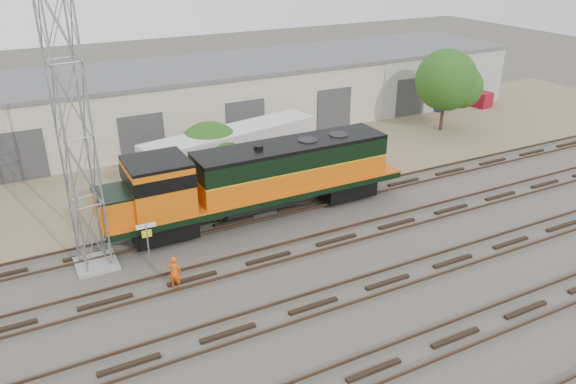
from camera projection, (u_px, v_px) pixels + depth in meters
name	position (u px, v px, depth m)	size (l,w,h in m)	color
ground	(352.00, 254.00, 28.62)	(140.00, 140.00, 0.00)	#47423A
dirt_strip	(237.00, 159.00, 40.71)	(80.00, 16.00, 0.02)	#726047
tracks	(388.00, 282.00, 26.17)	(80.00, 20.40, 0.28)	black
warehouse	(199.00, 98.00, 46.06)	(58.40, 10.40, 5.30)	beige
locomotive	(254.00, 179.00, 31.31)	(17.67, 3.10, 4.25)	black
signal_tower	(76.00, 141.00, 24.93)	(1.97, 1.97, 13.31)	gray
sign_post	(147.00, 236.00, 27.00)	(0.95, 0.07, 2.33)	gray
worker	(175.00, 272.00, 25.58)	(0.60, 0.39, 1.64)	#E8550C
semi_trailer	(236.00, 149.00, 36.00)	(12.20, 4.79, 3.68)	silver
dumpster_blue	(437.00, 102.00, 52.13)	(1.60, 1.50, 1.50)	#161F98
dumpster_red	(482.00, 100.00, 52.95)	(1.50, 1.40, 1.40)	maroon
tree_mid	(215.00, 159.00, 35.59)	(4.77, 4.54, 4.54)	#382619
tree_east	(450.00, 82.00, 45.21)	(5.20, 4.95, 6.68)	#382619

